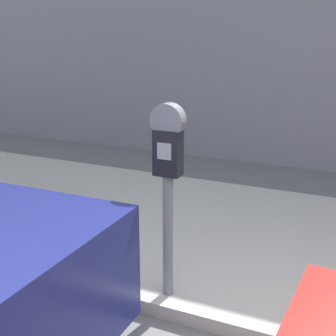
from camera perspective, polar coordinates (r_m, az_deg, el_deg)
name	(u,v)px	position (r m, az deg, el deg)	size (l,w,h in m)	color
sidewalk	(278,246)	(4.46, 13.29, -9.26)	(24.00, 2.80, 0.11)	#ADAAA3
parking_meter	(168,171)	(3.15, 0.00, -0.39)	(0.23, 0.12, 1.39)	slate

